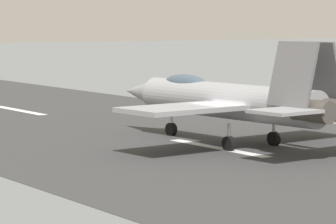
# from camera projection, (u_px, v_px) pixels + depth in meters

# --- Properties ---
(ground_plane) EXTENTS (400.00, 400.00, 0.00)m
(ground_plane) POSITION_uv_depth(u_px,v_px,m) (222.00, 149.00, 48.88)
(ground_plane) COLOR slate
(runway_strip) EXTENTS (240.00, 26.00, 0.02)m
(runway_strip) POSITION_uv_depth(u_px,v_px,m) (222.00, 149.00, 48.87)
(runway_strip) COLOR #363637
(runway_strip) RESTS_ON ground
(fighter_jet) EXTENTS (17.37, 14.31, 5.62)m
(fighter_jet) POSITION_uv_depth(u_px,v_px,m) (228.00, 100.00, 50.32)
(fighter_jet) COLOR gray
(fighter_jet) RESTS_ON ground
(crew_person) EXTENTS (0.49, 0.58, 1.70)m
(crew_person) POSITION_uv_depth(u_px,v_px,m) (173.00, 98.00, 70.10)
(crew_person) COLOR #1E2338
(crew_person) RESTS_ON ground
(marker_cone_mid) EXTENTS (0.44, 0.44, 0.55)m
(marker_cone_mid) POSITION_uv_depth(u_px,v_px,m) (274.00, 115.00, 63.33)
(marker_cone_mid) COLOR orange
(marker_cone_mid) RESTS_ON ground
(marker_cone_far) EXTENTS (0.44, 0.44, 0.55)m
(marker_cone_far) POSITION_uv_depth(u_px,v_px,m) (145.00, 98.00, 76.72)
(marker_cone_far) COLOR orange
(marker_cone_far) RESTS_ON ground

